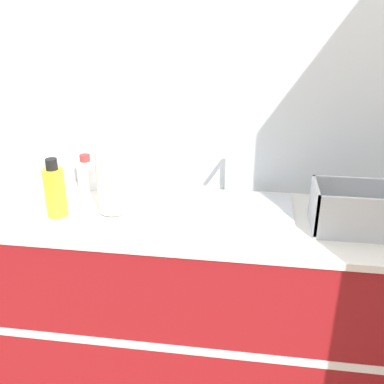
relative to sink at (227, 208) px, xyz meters
name	(u,v)px	position (x,y,z in m)	size (l,w,h in m)	color
wall_back	(182,113)	(-0.24, 0.27, 0.35)	(4.90, 0.06, 2.60)	silver
counter_cabinet	(173,301)	(-0.24, -0.05, -0.48)	(2.53, 0.60, 0.94)	maroon
sink	(227,208)	(0.00, 0.00, 0.00)	(0.56, 0.38, 0.22)	silver
paper_towel_roll	(112,181)	(-0.49, -0.07, 0.13)	(0.13, 0.13, 0.29)	#4C4C51
dish_rack	(359,213)	(0.53, -0.09, 0.06)	(0.36, 0.22, 0.18)	#B7BABF
bottle_yellow	(55,191)	(-0.72, -0.13, 0.10)	(0.09, 0.09, 0.25)	yellow
bottle_white_spray	(86,174)	(-0.69, 0.15, 0.06)	(0.09, 0.09, 0.17)	white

